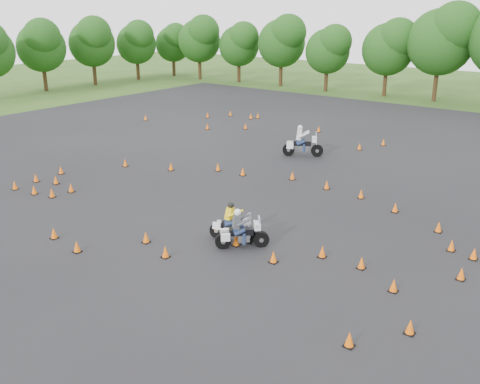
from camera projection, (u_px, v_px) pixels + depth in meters
The scene contains 6 objects.
ground at pixel (179, 246), 21.39m from camera, with size 140.00×140.00×0.00m, color #2D5119.
asphalt_pad at pixel (265, 204), 25.89m from camera, with size 62.00×62.00×0.00m, color black.
traffic_cones at pixel (264, 199), 25.99m from camera, with size 36.47×33.03×0.45m.
rider_grey at pixel (242, 228), 21.01m from camera, with size 2.16×0.66×1.67m, color #3C4043, non-canonical shape.
rider_yellow at pixel (232, 223), 21.63m from camera, with size 2.05×0.63×1.58m, color yellow, non-canonical shape.
rider_white at pixel (303, 141), 33.90m from camera, with size 2.59×0.79×2.00m, color silver, non-canonical shape.
Camera 1 is at (13.75, -14.00, 9.11)m, focal length 40.00 mm.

